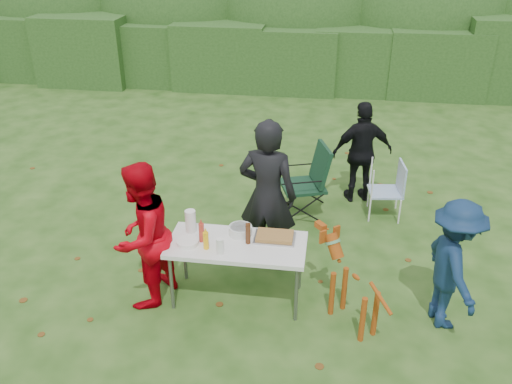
# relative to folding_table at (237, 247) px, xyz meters

# --- Properties ---
(ground) EXTENTS (80.00, 80.00, 0.00)m
(ground) POSITION_rel_folding_table_xyz_m (-0.14, 0.18, -0.69)
(ground) COLOR #1E4211
(hedge_row) EXTENTS (22.00, 1.40, 1.70)m
(hedge_row) POSITION_rel_folding_table_xyz_m (-0.14, 8.18, 0.16)
(hedge_row) COLOR #23471C
(hedge_row) RESTS_ON ground
(shrub_backdrop) EXTENTS (20.00, 2.60, 3.20)m
(shrub_backdrop) POSITION_rel_folding_table_xyz_m (-0.14, 9.78, 0.91)
(shrub_backdrop) COLOR #3D6628
(shrub_backdrop) RESTS_ON ground
(folding_table) EXTENTS (1.50, 0.70, 0.74)m
(folding_table) POSITION_rel_folding_table_xyz_m (0.00, 0.00, 0.00)
(folding_table) COLOR silver
(folding_table) RESTS_ON ground
(person_cook) EXTENTS (0.76, 0.56, 1.91)m
(person_cook) POSITION_rel_folding_table_xyz_m (0.24, 0.72, 0.27)
(person_cook) COLOR black
(person_cook) RESTS_ON ground
(person_red_jacket) EXTENTS (0.84, 0.96, 1.68)m
(person_red_jacket) POSITION_rel_folding_table_xyz_m (-1.01, -0.16, 0.15)
(person_red_jacket) COLOR #B9000D
(person_red_jacket) RESTS_ON ground
(person_black_puffy) EXTENTS (0.98, 0.62, 1.55)m
(person_black_puffy) POSITION_rel_folding_table_xyz_m (1.41, 2.61, 0.09)
(person_black_puffy) COLOR black
(person_black_puffy) RESTS_ON ground
(child) EXTENTS (0.75, 1.04, 1.46)m
(child) POSITION_rel_folding_table_xyz_m (2.25, -0.07, 0.04)
(child) COLOR #102746
(child) RESTS_ON ground
(dog) EXTENTS (0.93, 1.00, 0.93)m
(dog) POSITION_rel_folding_table_xyz_m (1.28, -0.25, -0.22)
(dog) COLOR #8E3D0F
(dog) RESTS_ON ground
(camping_chair) EXTENTS (0.85, 0.85, 1.07)m
(camping_chair) POSITION_rel_folding_table_xyz_m (0.59, 2.00, -0.15)
(camping_chair) COLOR #12321F
(camping_chair) RESTS_ON ground
(lawn_chair) EXTENTS (0.54, 0.54, 0.82)m
(lawn_chair) POSITION_rel_folding_table_xyz_m (1.75, 2.17, -0.27)
(lawn_chair) COLOR #3C6EB1
(lawn_chair) RESTS_ON ground
(food_tray) EXTENTS (0.45, 0.30, 0.02)m
(food_tray) POSITION_rel_folding_table_xyz_m (0.40, 0.15, 0.06)
(food_tray) COLOR #B7B7BA
(food_tray) RESTS_ON folding_table
(focaccia_bread) EXTENTS (0.40, 0.26, 0.04)m
(focaccia_bread) POSITION_rel_folding_table_xyz_m (0.40, 0.15, 0.09)
(focaccia_bread) COLOR olive
(focaccia_bread) RESTS_ON food_tray
(mustard_bottle) EXTENTS (0.06, 0.06, 0.20)m
(mustard_bottle) POSITION_rel_folding_table_xyz_m (-0.30, -0.15, 0.15)
(mustard_bottle) COLOR yellow
(mustard_bottle) RESTS_ON folding_table
(ketchup_bottle) EXTENTS (0.06, 0.06, 0.22)m
(ketchup_bottle) POSITION_rel_folding_table_xyz_m (-0.38, -0.01, 0.16)
(ketchup_bottle) COLOR #B53424
(ketchup_bottle) RESTS_ON folding_table
(beer_bottle) EXTENTS (0.06, 0.06, 0.24)m
(beer_bottle) POSITION_rel_folding_table_xyz_m (0.12, 0.02, 0.17)
(beer_bottle) COLOR #47230F
(beer_bottle) RESTS_ON folding_table
(paper_towel_roll) EXTENTS (0.12, 0.12, 0.26)m
(paper_towel_roll) POSITION_rel_folding_table_xyz_m (-0.55, 0.17, 0.18)
(paper_towel_roll) COLOR white
(paper_towel_roll) RESTS_ON folding_table
(cup_stack) EXTENTS (0.08, 0.08, 0.18)m
(cup_stack) POSITION_rel_folding_table_xyz_m (-0.14, -0.22, 0.14)
(cup_stack) COLOR white
(cup_stack) RESTS_ON folding_table
(pasta_bowl) EXTENTS (0.26, 0.26, 0.10)m
(pasta_bowl) POSITION_rel_folding_table_xyz_m (0.01, 0.19, 0.10)
(pasta_bowl) COLOR silver
(pasta_bowl) RESTS_ON folding_table
(plate_stack) EXTENTS (0.24, 0.24, 0.05)m
(plate_stack) POSITION_rel_folding_table_xyz_m (-0.52, -0.10, 0.08)
(plate_stack) COLOR white
(plate_stack) RESTS_ON folding_table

